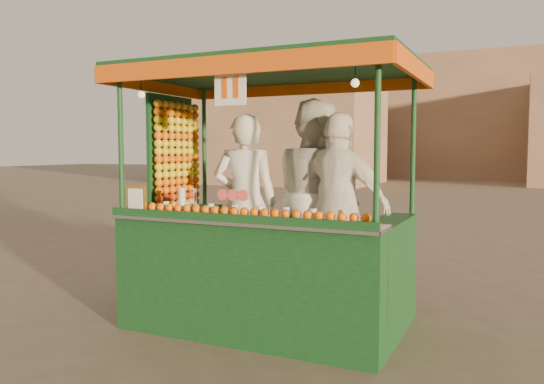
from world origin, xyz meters
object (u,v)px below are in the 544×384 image
at_px(vendor_middle, 315,195).
at_px(vendor_right, 339,206).
at_px(juice_cart, 259,243).
at_px(vendor_left, 245,202).

xyz_separation_m(vendor_middle, vendor_right, (0.32, -0.26, -0.07)).
relative_size(juice_cart, vendor_right, 1.56).
bearing_deg(vendor_middle, juice_cart, 98.24).
bearing_deg(vendor_right, juice_cart, 29.67).
distance_m(vendor_left, vendor_right, 0.95).
relative_size(vendor_left, vendor_middle, 0.93).
height_order(juice_cart, vendor_left, juice_cart).
distance_m(juice_cart, vendor_middle, 0.73).
xyz_separation_m(juice_cart, vendor_middle, (0.37, 0.46, 0.42)).
relative_size(juice_cart, vendor_middle, 1.44).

